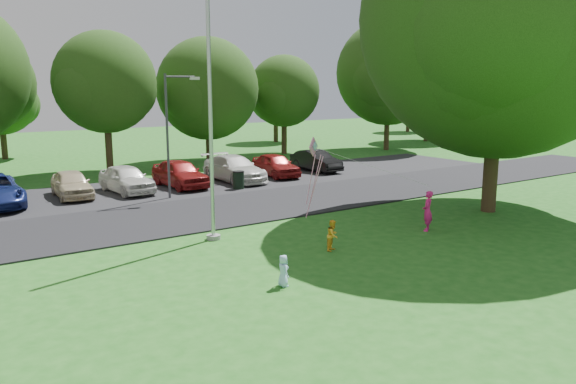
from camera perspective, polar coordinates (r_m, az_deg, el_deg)
ground at (r=18.30m, az=9.70°, el=-6.53°), size 120.00×120.00×0.00m
park_road at (r=25.28m, az=-4.67°, el=-1.54°), size 60.00×6.00×0.06m
parking_strip at (r=30.98m, az=-10.71°, el=0.58°), size 42.00×7.00×0.06m
flagpole at (r=19.56m, az=-7.88°, el=7.06°), size 0.50×0.50×10.00m
street_lamp at (r=27.33m, az=-11.71°, el=6.72°), size 1.66×0.53×5.96m
trash_can at (r=29.62m, az=-5.05°, el=1.19°), size 0.63×0.63×0.99m
big_tree at (r=25.49m, az=20.84°, el=15.47°), size 12.19×11.61×13.95m
tree_row at (r=39.20m, az=-14.16°, el=10.87°), size 64.35×11.94×10.88m
horizon_trees at (r=49.12m, az=-15.38°, el=9.07°), size 77.46×7.20×7.02m
parked_cars at (r=30.34m, az=-12.41°, el=1.71°), size 20.46×5.24×1.47m
woman at (r=21.71m, az=13.99°, el=-1.89°), size 0.66×0.63×1.52m
child_yellow at (r=18.66m, az=4.58°, el=-4.41°), size 0.63×0.59×1.04m
child_blue at (r=15.37m, az=-0.48°, el=-8.00°), size 0.34×0.47×0.89m
kite at (r=19.74m, az=2.77°, el=3.39°), size 4.47×1.94×2.93m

